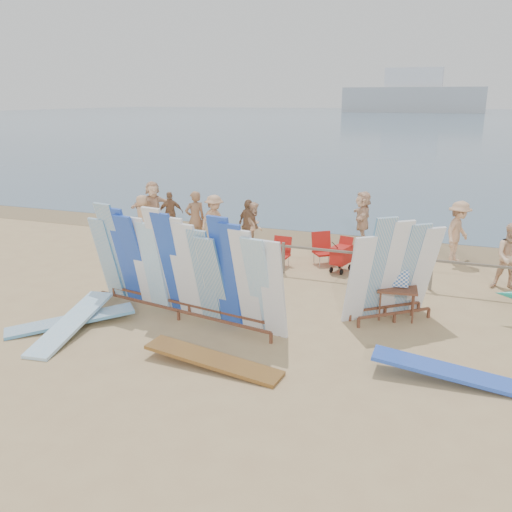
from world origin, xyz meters
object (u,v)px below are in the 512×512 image
at_px(beachgoer_1, 195,219).
at_px(beachgoer_3, 214,221).
at_px(beachgoer_8, 511,257).
at_px(beachgoer_5, 362,217).
at_px(beachgoer_9, 458,232).
at_px(beachgoer_2, 254,226).
at_px(beachgoer_extra_1, 171,213).
at_px(flat_board_a, 72,332).
at_px(vendor_table, 396,302).
at_px(flat_board_e, 71,326).
at_px(beachgoer_11, 153,207).
at_px(side_surfboard_rack, 393,273).
at_px(main_surfboard_rack, 182,270).
at_px(beach_chair_right, 324,255).
at_px(flat_board_d, 449,381).
at_px(beachgoer_0, 143,217).
at_px(stroller, 341,258).
at_px(beach_chair_left, 280,258).
at_px(beachgoer_4, 248,225).
at_px(flat_board_c, 213,366).

height_order(beachgoer_1, beachgoer_3, beachgoer_1).
bearing_deg(beachgoer_8, beachgoer_5, 141.04).
distance_m(beachgoer_9, beachgoer_2, 6.27).
relative_size(beachgoer_extra_1, beachgoer_2, 0.98).
distance_m(flat_board_a, beachgoer_2, 7.59).
xyz_separation_m(vendor_table, beachgoer_8, (2.51, 2.99, 0.49)).
bearing_deg(flat_board_e, beachgoer_11, 155.29).
distance_m(side_surfboard_rack, flat_board_e, 7.15).
bearing_deg(beachgoer_8, flat_board_e, -148.33).
relative_size(vendor_table, beachgoer_extra_1, 0.75).
relative_size(main_surfboard_rack, beach_chair_right, 5.40).
xyz_separation_m(main_surfboard_rack, beachgoer_9, (5.72, 6.70, -0.20)).
bearing_deg(flat_board_d, vendor_table, 25.80).
bearing_deg(flat_board_a, beachgoer_extra_1, 97.88).
bearing_deg(beachgoer_extra_1, beachgoer_0, 17.77).
xyz_separation_m(flat_board_e, flat_board_d, (7.83, 0.35, 0.00)).
distance_m(beachgoer_1, beachgoer_2, 1.99).
xyz_separation_m(stroller, beachgoer_3, (-4.56, 1.28, 0.47)).
bearing_deg(flat_board_d, side_surfboard_rack, 29.01).
xyz_separation_m(beach_chair_left, beachgoer_1, (-3.30, 1.07, 0.69)).
bearing_deg(beachgoer_5, beachgoer_8, 38.88).
relative_size(beach_chair_right, beachgoer_3, 0.55).
height_order(flat_board_d, beachgoer_8, beachgoer_8).
bearing_deg(beach_chair_left, flat_board_e, -113.58).
distance_m(beach_chair_left, beachgoer_extra_1, 5.52).
bearing_deg(vendor_table, flat_board_e, -163.40).
bearing_deg(vendor_table, beachgoer_0, 147.53).
relative_size(stroller, beachgoer_4, 0.58).
height_order(beach_chair_right, beachgoer_4, beachgoer_4).
height_order(beachgoer_11, beachgoer_extra_1, beachgoer_11).
bearing_deg(beachgoer_8, beachgoer_9, 120.92).
bearing_deg(beachgoer_4, beachgoer_9, -137.38).
bearing_deg(flat_board_d, beachgoer_0, 56.88).
xyz_separation_m(flat_board_a, beachgoer_2, (1.35, 7.43, 0.79)).
bearing_deg(flat_board_c, flat_board_d, -72.00).
relative_size(beach_chair_right, beachgoer_5, 0.53).
height_order(side_surfboard_rack, flat_board_c, side_surfboard_rack).
bearing_deg(beachgoer_1, beachgoer_2, 143.45).
bearing_deg(beach_chair_left, beachgoer_11, 159.89).
height_order(flat_board_e, beachgoer_3, beachgoer_3).
bearing_deg(beach_chair_right, beachgoer_extra_1, 126.89).
bearing_deg(stroller, beachgoer_11, 177.24).
bearing_deg(beach_chair_right, side_surfboard_rack, -93.95).
bearing_deg(beachgoer_0, beachgoer_5, -114.86).
distance_m(beachgoer_5, beachgoer_3, 5.03).
bearing_deg(beachgoer_1, beachgoer_3, 165.66).
relative_size(flat_board_a, beachgoer_8, 1.55).
relative_size(flat_board_d, beachgoer_9, 1.44).
height_order(flat_board_d, beachgoer_11, beachgoer_11).
bearing_deg(beachgoer_0, beachgoer_2, -131.70).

